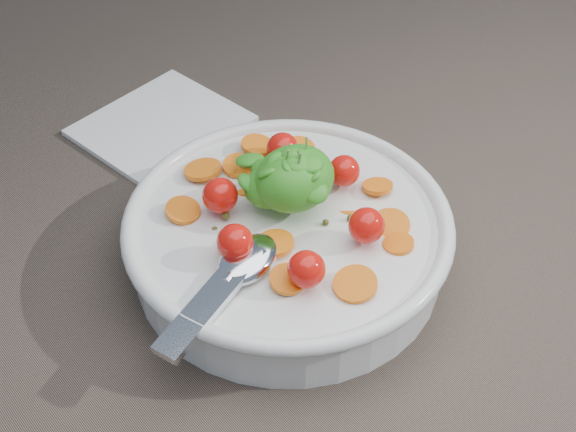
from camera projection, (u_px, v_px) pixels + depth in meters
ground at (301, 233)px, 0.65m from camera, size 6.00×6.00×0.00m
bowl at (288, 237)px, 0.60m from camera, size 0.26×0.25×0.10m
napkin at (161, 125)px, 0.75m from camera, size 0.15×0.14×0.01m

